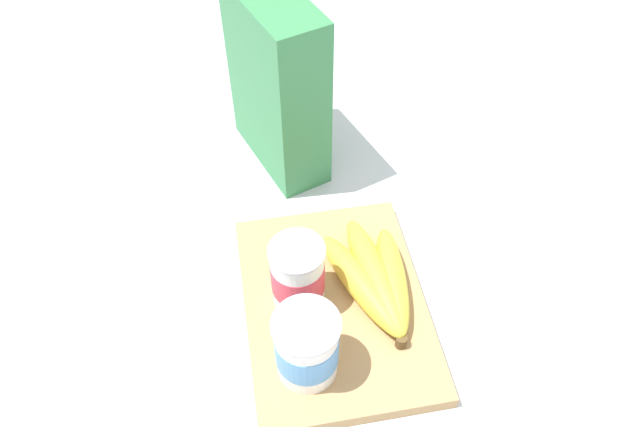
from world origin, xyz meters
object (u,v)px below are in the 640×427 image
(cutting_board, at_px, (334,306))
(cereal_box, at_px, (277,85))
(yogurt_cup_front, at_px, (307,346))
(banana_bunch, at_px, (376,279))
(yogurt_cup_back, at_px, (298,275))

(cutting_board, distance_m, cereal_box, 0.33)
(yogurt_cup_front, bearing_deg, banana_bunch, -47.76)
(banana_bunch, bearing_deg, yogurt_cup_front, 132.24)
(cutting_board, bearing_deg, yogurt_cup_front, 149.54)
(cutting_board, xyz_separation_m, yogurt_cup_back, (0.01, 0.04, 0.06))
(yogurt_cup_front, height_order, yogurt_cup_back, yogurt_cup_back)
(cereal_box, distance_m, banana_bunch, 0.32)
(cutting_board, bearing_deg, yogurt_cup_back, 71.49)
(cereal_box, xyz_separation_m, yogurt_cup_back, (-0.29, 0.02, -0.07))
(cereal_box, bearing_deg, yogurt_cup_back, 157.51)
(cutting_board, relative_size, yogurt_cup_back, 3.11)
(yogurt_cup_front, distance_m, banana_bunch, 0.14)
(yogurt_cup_back, distance_m, banana_bunch, 0.10)
(cutting_board, bearing_deg, banana_bunch, -78.38)
(cutting_board, height_order, cereal_box, cereal_box)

